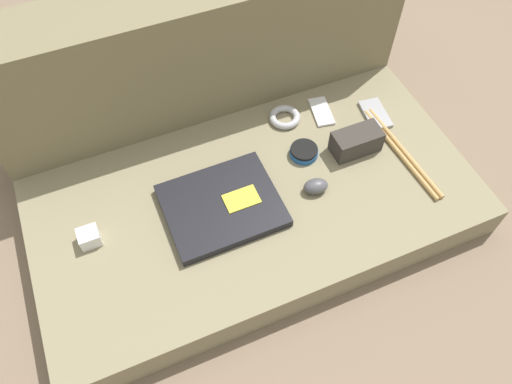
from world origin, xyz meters
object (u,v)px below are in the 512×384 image
object	(u,v)px
speaker_puck	(304,152)
camera_pouch	(356,141)
laptop	(222,205)
charger_brick	(89,237)
computer_mouse	(316,186)
phone_silver	(321,112)
phone_black	(375,114)

from	to	relation	value
speaker_puck	camera_pouch	xyz separation A→B (m)	(0.14, -0.04, 0.02)
laptop	charger_brick	distance (m)	0.34
computer_mouse	phone_silver	size ratio (longest dim) A/B	0.61
phone_black	charger_brick	bearing A→B (deg)	-166.50
laptop	computer_mouse	size ratio (longest dim) A/B	4.03
speaker_puck	camera_pouch	size ratio (longest dim) A/B	0.58
charger_brick	phone_black	bearing A→B (deg)	6.00
speaker_puck	phone_silver	xyz separation A→B (m)	(0.12, 0.12, -0.01)
speaker_puck	camera_pouch	distance (m)	0.15
camera_pouch	phone_black	bearing A→B (deg)	36.61
speaker_puck	camera_pouch	world-z (taller)	camera_pouch
computer_mouse	speaker_puck	world-z (taller)	computer_mouse
computer_mouse	speaker_puck	xyz separation A→B (m)	(0.03, 0.12, -0.01)
laptop	phone_black	xyz separation A→B (m)	(0.54, 0.13, -0.01)
laptop	camera_pouch	size ratio (longest dim) A/B	2.16
speaker_puck	charger_brick	distance (m)	0.62
phone_black	camera_pouch	xyz separation A→B (m)	(-0.12, -0.09, 0.03)
laptop	phone_silver	distance (m)	0.44
phone_silver	charger_brick	distance (m)	0.75
phone_silver	phone_black	distance (m)	0.16
phone_black	charger_brick	world-z (taller)	charger_brick
charger_brick	speaker_puck	bearing A→B (deg)	3.90
speaker_puck	charger_brick	bearing A→B (deg)	-176.10
phone_black	charger_brick	size ratio (longest dim) A/B	2.44
computer_mouse	phone_black	size ratio (longest dim) A/B	0.59
speaker_puck	charger_brick	size ratio (longest dim) A/B	1.56
camera_pouch	charger_brick	size ratio (longest dim) A/B	2.68
speaker_puck	phone_black	xyz separation A→B (m)	(0.26, 0.05, -0.01)
laptop	speaker_puck	bearing A→B (deg)	15.12
laptop	phone_silver	bearing A→B (deg)	26.52
phone_silver	camera_pouch	world-z (taller)	camera_pouch
phone_silver	charger_brick	size ratio (longest dim) A/B	2.34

